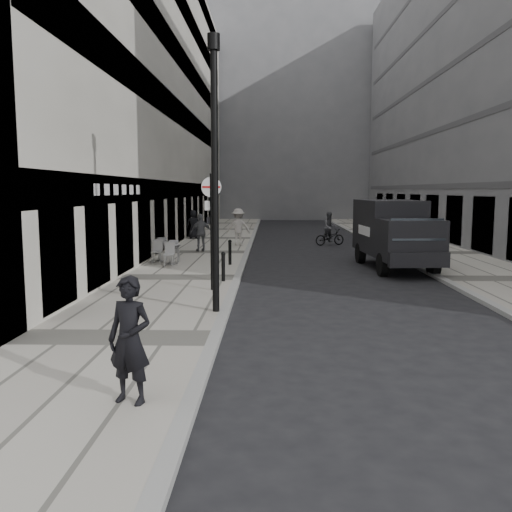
{
  "coord_description": "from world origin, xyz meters",
  "views": [
    {
      "loc": [
        1.13,
        -7.93,
        3.09
      ],
      "look_at": [
        0.77,
        5.88,
        1.4
      ],
      "focal_mm": 38.0,
      "sensor_mm": 36.0,
      "label": 1
    }
  ],
  "objects": [
    {
      "name": "bollard_far",
      "position": [
        -0.4,
        9.54,
        0.57
      ],
      "size": [
        0.12,
        0.12,
        0.9
      ],
      "primitive_type": "cylinder",
      "color": "black",
      "rests_on": "sidewalk"
    },
    {
      "name": "lamppost",
      "position": [
        -0.2,
        5.12,
        3.77
      ],
      "size": [
        0.3,
        0.3,
        6.57
      ],
      "color": "black",
      "rests_on": "sidewalk"
    },
    {
      "name": "far_sidewalk",
      "position": [
        9.0,
        18.0,
        0.06
      ],
      "size": [
        4.0,
        60.0,
        0.12
      ],
      "primitive_type": "cube",
      "color": "#ACA99C",
      "rests_on": "ground"
    },
    {
      "name": "bollard_near",
      "position": [
        -0.48,
        13.47,
        0.59
      ],
      "size": [
        0.12,
        0.12,
        0.94
      ],
      "primitive_type": "cylinder",
      "color": "black",
      "rests_on": "sidewalk"
    },
    {
      "name": "cafe_table_mid",
      "position": [
        -2.83,
        13.54,
        0.55
      ],
      "size": [
        0.66,
        1.5,
        0.85
      ],
      "color": "#B1B1B3",
      "rests_on": "sidewalk"
    },
    {
      "name": "pedestrian_a",
      "position": [
        -2.23,
        18.2,
        1.03
      ],
      "size": [
        1.16,
        0.8,
        1.83
      ],
      "primitive_type": "imported",
      "rotation": [
        0.0,
        0.0,
        3.51
      ],
      "color": "#5D5E62",
      "rests_on": "sidewalk"
    },
    {
      "name": "walking_man",
      "position": [
        -0.81,
        -0.67,
        1.02
      ],
      "size": [
        0.76,
        0.61,
        1.79
      ],
      "primitive_type": "imported",
      "rotation": [
        0.0,
        0.0,
        -0.32
      ],
      "color": "black",
      "rests_on": "sidewalk"
    },
    {
      "name": "cafe_table_far",
      "position": [
        -3.47,
        14.41,
        0.61
      ],
      "size": [
        0.74,
        1.68,
        0.96
      ],
      "color": "#AEAEB0",
      "rests_on": "sidewalk"
    },
    {
      "name": "pedestrian_c",
      "position": [
        -3.6,
        25.16,
        1.0
      ],
      "size": [
        0.99,
        0.8,
        1.75
      ],
      "primitive_type": "imported",
      "rotation": [
        0.0,
        0.0,
        3.47
      ],
      "color": "black",
      "rests_on": "sidewalk"
    },
    {
      "name": "cyclist",
      "position": [
        4.47,
        22.46,
        0.73
      ],
      "size": [
        1.85,
        1.21,
        1.88
      ],
      "rotation": [
        0.0,
        0.0,
        0.38
      ],
      "color": "black",
      "rests_on": "ground"
    },
    {
      "name": "cafe_table_near",
      "position": [
        -2.82,
        13.57,
        0.59
      ],
      "size": [
        0.72,
        1.62,
        0.92
      ],
      "color": "silver",
      "rests_on": "sidewalk"
    },
    {
      "name": "pedestrian_b",
      "position": [
        -0.6,
        21.15,
        1.11
      ],
      "size": [
        1.36,
        0.89,
        1.98
      ],
      "primitive_type": "imported",
      "rotation": [
        0.0,
        0.0,
        3.27
      ],
      "color": "#BBB3AD",
      "rests_on": "sidewalk"
    },
    {
      "name": "building_left",
      "position": [
        -6.0,
        24.5,
        9.0
      ],
      "size": [
        4.0,
        45.0,
        18.0
      ],
      "primitive_type": "cube",
      "color": "beige",
      "rests_on": "ground"
    },
    {
      "name": "ground",
      "position": [
        0.0,
        0.0,
        0.0
      ],
      "size": [
        120.0,
        120.0,
        0.0
      ],
      "primitive_type": "plane",
      "color": "black",
      "rests_on": "ground"
    },
    {
      "name": "sign_post",
      "position": [
        -0.6,
        7.99,
        2.33
      ],
      "size": [
        0.59,
        0.13,
        3.45
      ],
      "rotation": [
        0.0,
        0.0,
        -0.11
      ],
      "color": "black",
      "rests_on": "sidewalk"
    },
    {
      "name": "building_right",
      "position": [
        14.0,
        24.5,
        10.0
      ],
      "size": [
        6.0,
        45.0,
        20.0
      ],
      "primitive_type": "cube",
      "color": "slate",
      "rests_on": "ground"
    },
    {
      "name": "panel_van",
      "position": [
        5.99,
        13.5,
        1.51
      ],
      "size": [
        2.44,
        5.81,
        2.68
      ],
      "rotation": [
        0.0,
        0.0,
        0.06
      ],
      "color": "black",
      "rests_on": "ground"
    },
    {
      "name": "sidewalk",
      "position": [
        -2.0,
        18.0,
        0.06
      ],
      "size": [
        4.0,
        60.0,
        0.12
      ],
      "primitive_type": "cube",
      "color": "#ACA99C",
      "rests_on": "ground"
    },
    {
      "name": "building_far",
      "position": [
        1.5,
        56.0,
        11.0
      ],
      "size": [
        24.0,
        16.0,
        22.0
      ],
      "primitive_type": "cube",
      "color": "slate",
      "rests_on": "ground"
    }
  ]
}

